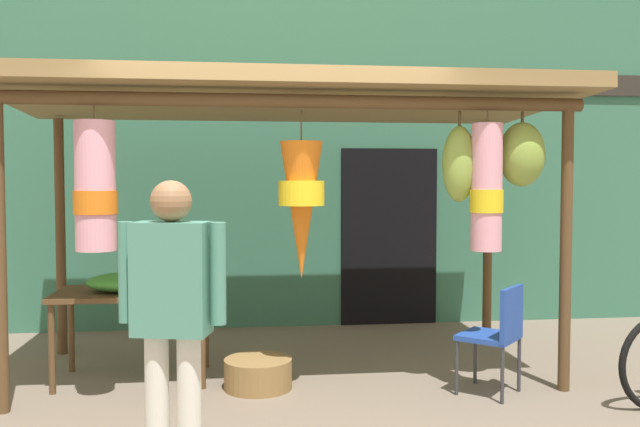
# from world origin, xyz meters

# --- Properties ---
(ground_plane) EXTENTS (30.00, 30.00, 0.00)m
(ground_plane) POSITION_xyz_m (0.00, 0.00, 0.00)
(ground_plane) COLOR #756656
(shop_facade) EXTENTS (11.39, 0.29, 4.43)m
(shop_facade) POSITION_xyz_m (0.01, 2.69, 2.21)
(shop_facade) COLOR #387056
(shop_facade) RESTS_ON ground_plane
(market_stall_canopy) EXTENTS (4.68, 2.14, 2.44)m
(market_stall_canopy) POSITION_xyz_m (0.22, 0.65, 2.12)
(market_stall_canopy) COLOR brown
(market_stall_canopy) RESTS_ON ground_plane
(display_table) EXTENTS (1.24, 0.72, 0.74)m
(display_table) POSITION_xyz_m (-1.13, 0.69, 0.66)
(display_table) COLOR brown
(display_table) RESTS_ON ground_plane
(flower_heap_on_table) EXTENTS (0.66, 0.46, 0.16)m
(flower_heap_on_table) POSITION_xyz_m (-1.14, 0.64, 0.82)
(flower_heap_on_table) COLOR green
(flower_heap_on_table) RESTS_ON display_table
(folding_chair) EXTENTS (0.57, 0.57, 0.84)m
(folding_chair) POSITION_xyz_m (1.69, -0.06, 0.50)
(folding_chair) COLOR #2347A8
(folding_chair) RESTS_ON ground_plane
(wicker_basket_by_table) EXTENTS (0.54, 0.54, 0.23)m
(wicker_basket_by_table) POSITION_xyz_m (-0.12, 0.33, 0.12)
(wicker_basket_by_table) COLOR olive
(wicker_basket_by_table) RESTS_ON ground_plane
(vendor_in_orange) EXTENTS (0.58, 0.31, 1.64)m
(vendor_in_orange) POSITION_xyz_m (-0.63, -1.27, 0.97)
(vendor_in_orange) COLOR silver
(vendor_in_orange) RESTS_ON ground_plane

